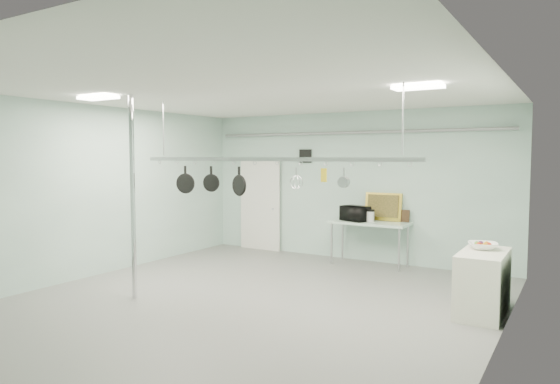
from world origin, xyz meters
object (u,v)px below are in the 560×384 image
Objects in this scene: skillet_mid at (211,178)px; microwave at (355,213)px; skillet_left at (185,179)px; skillet_right at (239,181)px; side_cabinet at (483,283)px; pot_rack at (266,157)px; chrome_pole at (133,198)px; prep_table at (369,225)px; fruit_bowl at (483,246)px; coffee_canister at (370,217)px.

microwave is at bearing 56.06° from skillet_mid.
skillet_left reaches higher than microwave.
skillet_left and skillet_right have the same top height.
skillet_left and skillet_mid have the same top height.
microwave is 3.40m from skillet_right.
side_cabinet is 3.03× the size of skillet_mid.
skillet_left is at bearing 180.00° from pot_rack.
chrome_pole is at bearing -129.22° from skillet_right.
chrome_pole is at bearing -118.71° from prep_table.
pot_rack is 11.69× the size of fruit_bowl.
microwave is at bearing 88.09° from pot_rack.
pot_rack is 10.61× the size of skillet_left.
coffee_canister is at bearing 92.07° from skillet_right.
skillet_mid reaches higher than side_cabinet.
chrome_pole is 5.32m from fruit_bowl.
skillet_left is (-4.57, -1.10, 1.41)m from side_cabinet.
skillet_left is (-1.73, -3.25, 0.80)m from microwave.
side_cabinet is 3.62m from microwave.
microwave is (-0.29, -0.05, 0.23)m from prep_table.
side_cabinet is 2.14× the size of microwave.
pot_rack is at bearing -14.17° from skillet_mid.
prep_table reaches higher than side_cabinet.
skillet_mid is (0.56, 0.00, 0.03)m from skillet_left.
skillet_right is at bearing -105.27° from prep_table.
skillet_right is (-0.50, 0.00, -0.37)m from pot_rack.
prep_table is at bearing 61.29° from chrome_pole.
skillet_mid is at bearing -162.06° from fruit_bowl.
pot_rack reaches higher than skillet_right.
skillet_left is 0.56m from skillet_mid.
skillet_left is (-2.05, -3.26, 0.84)m from coffee_canister.
skillet_right reaches higher than fruit_bowl.
coffee_canister is at bearing 43.09° from skillet_left.
side_cabinet is 2.67× the size of skillet_right.
fruit_bowl is 0.91× the size of skillet_left.
chrome_pole is 7.12× the size of skillet_right.
microwave is 3.55m from skillet_mid.
microwave is at bearing 64.18° from chrome_pole.
skillet_right reaches higher than microwave.
pot_rack is at bearing 18.03° from skillet_right.
chrome_pole reaches higher than coffee_canister.
chrome_pole is 8.07× the size of skillet_mid.
skillet_mid and skillet_right have the same top height.
skillet_right is (-3.41, -1.28, 0.91)m from fruit_bowl.
side_cabinet is 0.54m from fruit_bowl.
chrome_pole is 2.00× the size of prep_table.
prep_table is 3.61m from pot_rack.
fruit_bowl is at bearing 165.07° from microwave.
prep_table is at bearing 141.20° from fruit_bowl.
microwave is 0.32m from coffee_canister.
coffee_canister reaches higher than fruit_bowl.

